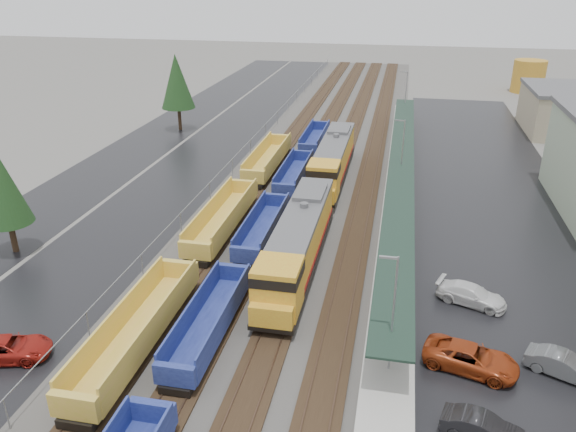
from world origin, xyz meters
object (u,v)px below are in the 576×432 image
(parked_car_east_c, at_px, (471,295))
(parked_car_east_e, at_px, (564,366))
(well_string_blue, at_px, (240,268))
(locomotive_lead, at_px, (298,244))
(storage_tank, at_px, (529,76))
(parked_car_west_c, at_px, (8,349))
(parked_car_east_a, at_px, (483,428))
(locomotive_trail, at_px, (333,161))
(well_string_yellow, at_px, (138,331))
(parked_car_east_b, at_px, (471,358))

(parked_car_east_c, xyz_separation_m, parked_car_east_e, (4.57, -6.99, 0.00))
(well_string_blue, xyz_separation_m, parked_car_east_c, (16.98, 0.17, -0.40))
(locomotive_lead, xyz_separation_m, storage_tank, (30.53, 78.45, 0.60))
(parked_car_west_c, distance_m, parked_car_east_e, 33.24)
(parked_car_east_e, bearing_deg, parked_car_east_a, 163.68)
(locomotive_lead, relative_size, parked_car_east_a, 4.91)
(parked_car_east_c, relative_size, parked_car_east_e, 1.13)
(locomotive_trail, relative_size, well_string_blue, 0.24)
(well_string_yellow, distance_m, parked_car_east_a, 20.67)
(well_string_yellow, xyz_separation_m, well_string_blue, (4.00, 9.21, -0.10))
(well_string_yellow, height_order, parked_car_east_a, well_string_yellow)
(locomotive_trail, bearing_deg, storage_tank, 62.01)
(well_string_yellow, distance_m, parked_car_east_b, 20.36)
(well_string_yellow, relative_size, storage_tank, 14.03)
(well_string_yellow, bearing_deg, parked_car_west_c, -159.90)
(parked_car_west_c, bearing_deg, well_string_blue, -59.08)
(storage_tank, distance_m, parked_car_east_b, 89.94)
(parked_car_east_b, bearing_deg, locomotive_lead, 67.85)
(storage_tank, height_order, parked_car_east_e, storage_tank)
(parked_car_east_a, bearing_deg, parked_car_east_c, 12.31)
(locomotive_trail, relative_size, well_string_yellow, 0.24)
(storage_tank, height_order, parked_car_east_b, storage_tank)
(well_string_yellow, relative_size, parked_car_east_e, 19.88)
(parked_car_west_c, relative_size, parked_car_east_a, 1.24)
(locomotive_trail, distance_m, storage_tank, 65.06)
(well_string_yellow, relative_size, parked_car_east_a, 20.69)
(parked_car_east_b, bearing_deg, parked_car_east_a, -163.27)
(parked_car_west_c, relative_size, parked_car_east_b, 0.93)
(parked_car_east_b, height_order, parked_car_east_c, parked_car_east_b)
(well_string_blue, bearing_deg, parked_car_east_a, -38.12)
(parked_car_east_c, distance_m, parked_car_east_e, 8.35)
(parked_car_west_c, bearing_deg, locomotive_trail, -39.01)
(parked_car_east_a, xyz_separation_m, parked_car_east_c, (0.63, 12.99, 0.03))
(well_string_yellow, relative_size, well_string_blue, 1.01)
(parked_car_west_c, distance_m, parked_car_east_a, 27.67)
(parked_car_west_c, bearing_deg, locomotive_lead, -62.66)
(parked_car_east_c, bearing_deg, parked_car_east_e, -126.69)
(parked_car_west_c, distance_m, parked_car_east_b, 27.95)
(parked_car_east_c, bearing_deg, parked_car_east_a, -162.64)
(locomotive_trail, relative_size, storage_tank, 3.33)
(storage_tank, bearing_deg, parked_car_east_a, -101.00)
(well_string_yellow, distance_m, well_string_blue, 10.05)
(parked_car_east_a, distance_m, parked_car_east_b, 5.55)
(parked_car_west_c, xyz_separation_m, parked_car_east_a, (27.65, -0.93, -0.03))
(locomotive_lead, bearing_deg, parked_car_east_c, -9.36)
(parked_car_east_e, bearing_deg, locomotive_trail, 54.80)
(well_string_yellow, bearing_deg, well_string_blue, 66.53)
(storage_tank, xyz_separation_m, parked_car_west_c, (-45.84, -92.65, -2.33))
(locomotive_trail, xyz_separation_m, parked_car_east_c, (12.98, -23.14, -1.73))
(locomotive_trail, bearing_deg, parked_car_east_c, -60.72)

